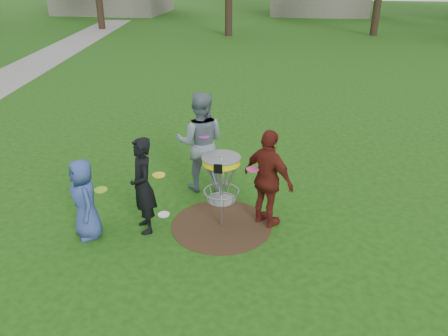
# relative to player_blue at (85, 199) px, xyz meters

# --- Properties ---
(ground) EXTENTS (100.00, 100.00, 0.00)m
(ground) POSITION_rel_player_blue_xyz_m (2.20, 0.65, -0.71)
(ground) COLOR #19470F
(ground) RESTS_ON ground
(dirt_patch) EXTENTS (1.80, 1.80, 0.01)m
(dirt_patch) POSITION_rel_player_blue_xyz_m (2.20, 0.65, -0.71)
(dirt_patch) COLOR #47331E
(dirt_patch) RESTS_ON ground
(player_blue) EXTENTS (0.79, 0.82, 1.42)m
(player_blue) POSITION_rel_player_blue_xyz_m (0.00, 0.00, 0.00)
(player_blue) COLOR #354992
(player_blue) RESTS_ON ground
(player_black) EXTENTS (0.68, 0.75, 1.72)m
(player_black) POSITION_rel_player_blue_xyz_m (0.91, 0.33, 0.15)
(player_black) COLOR black
(player_black) RESTS_ON ground
(player_grey) EXTENTS (1.06, 0.86, 2.04)m
(player_grey) POSITION_rel_player_blue_xyz_m (1.56, 2.02, 0.31)
(player_grey) COLOR slate
(player_grey) RESTS_ON ground
(player_maroon) EXTENTS (1.10, 0.98, 1.79)m
(player_maroon) POSITION_rel_player_blue_xyz_m (2.99, 0.84, 0.19)
(player_maroon) COLOR #5F1D15
(player_maroon) RESTS_ON ground
(disc_on_grass) EXTENTS (0.22, 0.22, 0.02)m
(disc_on_grass) POSITION_rel_player_blue_xyz_m (1.08, 0.84, -0.70)
(disc_on_grass) COLOR white
(disc_on_grass) RESTS_ON ground
(disc_golf_basket) EXTENTS (0.66, 0.67, 1.38)m
(disc_golf_basket) POSITION_rel_player_blue_xyz_m (2.20, 0.65, 0.31)
(disc_golf_basket) COLOR #9EA0A5
(disc_golf_basket) RESTS_ON ground
(held_discs) EXTENTS (2.67, 1.91, 0.40)m
(held_discs) POSITION_rel_player_blue_xyz_m (1.46, 0.76, 0.36)
(held_discs) COLOR #89D818
(held_discs) RESTS_ON ground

